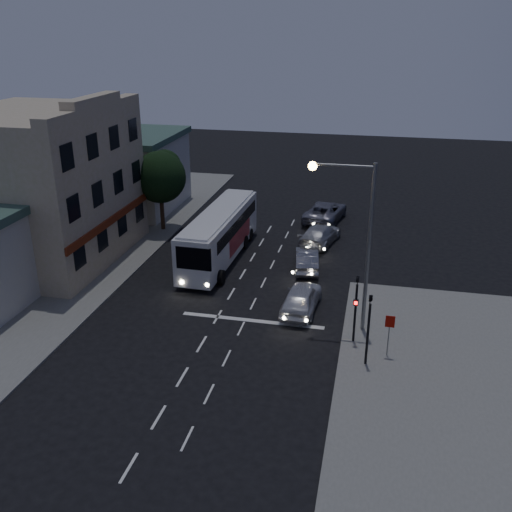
% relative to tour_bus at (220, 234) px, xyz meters
% --- Properties ---
extents(ground, '(120.00, 120.00, 0.00)m').
position_rel_tour_bus_xyz_m(ground, '(2.15, -10.19, -1.89)').
color(ground, black).
extents(sidewalk_near, '(12.00, 24.00, 0.12)m').
position_rel_tour_bus_xyz_m(sidewalk_near, '(15.15, -14.19, -1.83)').
color(sidewalk_near, slate).
rests_on(sidewalk_near, ground).
extents(sidewalk_far, '(12.00, 50.00, 0.12)m').
position_rel_tour_bus_xyz_m(sidewalk_far, '(-10.85, -2.19, -1.83)').
color(sidewalk_far, slate).
rests_on(sidewalk_far, ground).
extents(road_markings, '(8.00, 30.55, 0.01)m').
position_rel_tour_bus_xyz_m(road_markings, '(3.44, -6.88, -1.89)').
color(road_markings, silver).
rests_on(road_markings, ground).
extents(tour_bus, '(2.73, 11.47, 3.50)m').
position_rel_tour_bus_xyz_m(tour_bus, '(0.00, 0.00, 0.00)').
color(tour_bus, silver).
rests_on(tour_bus, ground).
extents(car_suv, '(2.12, 4.69, 1.56)m').
position_rel_tour_bus_xyz_m(car_suv, '(6.61, -6.39, -1.11)').
color(car_suv, silver).
rests_on(car_suv, ground).
extents(car_sedan_a, '(2.09, 4.37, 1.38)m').
position_rel_tour_bus_xyz_m(car_sedan_a, '(6.12, -0.43, -1.20)').
color(car_sedan_a, gray).
rests_on(car_sedan_a, ground).
extents(car_sedan_b, '(3.08, 5.39, 1.47)m').
position_rel_tour_bus_xyz_m(car_sedan_b, '(6.45, 4.45, -1.16)').
color(car_sedan_b, silver).
rests_on(car_sedan_b, ground).
extents(car_sedan_c, '(3.52, 6.09, 1.60)m').
position_rel_tour_bus_xyz_m(car_sedan_c, '(6.27, 9.89, -1.09)').
color(car_sedan_c, gray).
rests_on(car_sedan_c, ground).
extents(traffic_signal_main, '(0.25, 0.35, 4.10)m').
position_rel_tour_bus_xyz_m(traffic_signal_main, '(9.75, -9.41, 0.53)').
color(traffic_signal_main, black).
rests_on(traffic_signal_main, sidewalk_near).
extents(traffic_signal_side, '(0.18, 0.15, 4.10)m').
position_rel_tour_bus_xyz_m(traffic_signal_side, '(10.45, -11.39, 0.53)').
color(traffic_signal_side, black).
rests_on(traffic_signal_side, sidewalk_near).
extents(regulatory_sign, '(0.45, 0.12, 2.20)m').
position_rel_tour_bus_xyz_m(regulatory_sign, '(11.45, -10.43, -0.30)').
color(regulatory_sign, slate).
rests_on(regulatory_sign, sidewalk_near).
extents(streetlight, '(3.32, 0.44, 9.00)m').
position_rel_tour_bus_xyz_m(streetlight, '(9.49, -7.99, 3.84)').
color(streetlight, slate).
rests_on(streetlight, sidewalk_near).
extents(main_building, '(10.12, 12.00, 11.00)m').
position_rel_tour_bus_xyz_m(main_building, '(-11.81, -2.19, 3.27)').
color(main_building, tan).
rests_on(main_building, sidewalk_far).
extents(low_building_north, '(9.40, 9.40, 6.50)m').
position_rel_tour_bus_xyz_m(low_building_north, '(-11.35, 9.81, 1.50)').
color(low_building_north, beige).
rests_on(low_building_north, sidewalk_far).
extents(street_tree, '(4.00, 4.00, 6.20)m').
position_rel_tour_bus_xyz_m(street_tree, '(-6.06, 4.83, 2.61)').
color(street_tree, black).
rests_on(street_tree, sidewalk_far).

